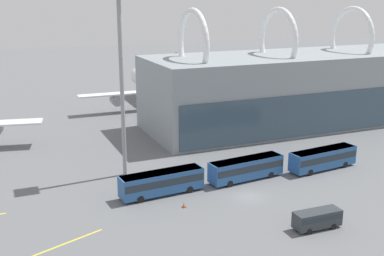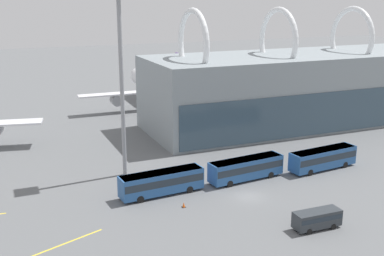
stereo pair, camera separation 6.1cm
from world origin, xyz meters
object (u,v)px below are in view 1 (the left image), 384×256
object	(u,v)px
shuttle_bus_0	(162,181)
shuttle_bus_1	(246,167)
airliner_at_gate_far	(160,87)
shuttle_bus_2	(323,158)
service_van_foreground	(317,218)
traffic_cone_0	(184,205)
floodlight_mast	(121,53)

from	to	relation	value
shuttle_bus_0	shuttle_bus_1	bearing A→B (deg)	-2.78
airliner_at_gate_far	shuttle_bus_0	distance (m)	54.03
shuttle_bus_2	service_van_foreground	size ratio (longest dim) A/B	2.06
shuttle_bus_1	traffic_cone_0	size ratio (longest dim) A/B	17.60
airliner_at_gate_far	traffic_cone_0	distance (m)	58.62
shuttle_bus_0	shuttle_bus_2	world-z (taller)	same
shuttle_bus_1	floodlight_mast	size ratio (longest dim) A/B	0.44
floodlight_mast	service_van_foreground	bearing A→B (deg)	-58.39
service_van_foreground	traffic_cone_0	distance (m)	17.02
shuttle_bus_1	traffic_cone_0	world-z (taller)	shuttle_bus_1
shuttle_bus_2	floodlight_mast	world-z (taller)	floodlight_mast
shuttle_bus_2	traffic_cone_0	bearing A→B (deg)	-175.59
service_van_foreground	floodlight_mast	bearing A→B (deg)	-57.30
airliner_at_gate_far	service_van_foreground	distance (m)	67.99
shuttle_bus_1	traffic_cone_0	bearing A→B (deg)	-161.97
airliner_at_gate_far	service_van_foreground	xyz separation A→B (m)	(-4.01, -67.74, -4.08)
shuttle_bus_1	shuttle_bus_2	distance (m)	13.54
shuttle_bus_0	floodlight_mast	world-z (taller)	floodlight_mast
floodlight_mast	shuttle_bus_2	bearing A→B (deg)	-18.50
traffic_cone_0	shuttle_bus_2	bearing A→B (deg)	10.40
shuttle_bus_2	service_van_foreground	xyz separation A→B (m)	(-13.47, -16.42, -0.63)
floodlight_mast	traffic_cone_0	distance (m)	23.86
shuttle_bus_2	service_van_foreground	distance (m)	21.25
shuttle_bus_0	traffic_cone_0	world-z (taller)	shuttle_bus_0
traffic_cone_0	floodlight_mast	bearing A→B (deg)	104.81
airliner_at_gate_far	shuttle_bus_1	xyz separation A→B (m)	(-4.06, -50.61, -3.45)
airliner_at_gate_far	shuttle_bus_0	bearing A→B (deg)	162.06
shuttle_bus_1	floodlight_mast	distance (m)	25.07
service_van_foreground	shuttle_bus_1	bearing A→B (deg)	-88.75
service_van_foreground	shuttle_bus_2	bearing A→B (deg)	-128.29
shuttle_bus_0	floodlight_mast	xyz separation A→B (m)	(-2.65, 9.58, 16.80)
shuttle_bus_2	floodlight_mast	size ratio (longest dim) A/B	0.44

